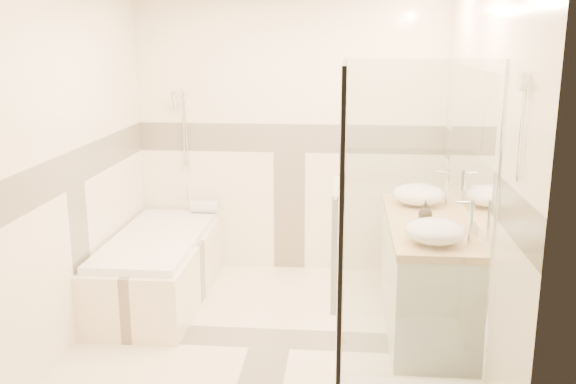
# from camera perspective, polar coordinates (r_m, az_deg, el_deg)

# --- Properties ---
(room) EXTENTS (2.82, 3.02, 2.52)m
(room) POSITION_cam_1_polar(r_m,az_deg,el_deg) (4.43, -0.85, 1.90)
(room) COLOR #F6E1C4
(room) RESTS_ON ground
(bathtub) EXTENTS (0.75, 1.70, 0.56)m
(bathtub) POSITION_cam_1_polar(r_m,az_deg,el_deg) (5.50, -11.44, -6.30)
(bathtub) COLOR #FBE7C9
(bathtub) RESTS_ON ground
(vanity) EXTENTS (0.58, 1.62, 0.85)m
(vanity) POSITION_cam_1_polar(r_m,az_deg,el_deg) (4.95, 12.04, -7.15)
(vanity) COLOR white
(vanity) RESTS_ON ground
(shower_enclosure) EXTENTS (0.96, 0.93, 2.04)m
(shower_enclosure) POSITION_cam_1_polar(r_m,az_deg,el_deg) (3.73, 9.82, -12.90)
(shower_enclosure) COLOR #FBE7C9
(shower_enclosure) RESTS_ON ground
(vessel_sink_near) EXTENTS (0.42, 0.42, 0.17)m
(vessel_sink_near) POSITION_cam_1_polar(r_m,az_deg,el_deg) (5.22, 11.54, -0.19)
(vessel_sink_near) COLOR white
(vessel_sink_near) RESTS_ON vanity
(vessel_sink_far) EXTENTS (0.39, 0.39, 0.16)m
(vessel_sink_far) POSITION_cam_1_polar(r_m,az_deg,el_deg) (4.28, 12.94, -3.42)
(vessel_sink_far) COLOR white
(vessel_sink_far) RESTS_ON vanity
(faucet_near) EXTENTS (0.12, 0.03, 0.28)m
(faucet_near) POSITION_cam_1_polar(r_m,az_deg,el_deg) (5.24, 13.93, 0.61)
(faucet_near) COLOR silver
(faucet_near) RESTS_ON vanity
(faucet_far) EXTENTS (0.12, 0.03, 0.29)m
(faucet_far) POSITION_cam_1_polar(r_m,az_deg,el_deg) (4.29, 15.86, -2.28)
(faucet_far) COLOR silver
(faucet_far) RESTS_ON vanity
(amenity_bottle_a) EXTENTS (0.07, 0.07, 0.14)m
(amenity_bottle_a) POSITION_cam_1_polar(r_m,az_deg,el_deg) (4.82, 12.08, -1.57)
(amenity_bottle_a) COLOR black
(amenity_bottle_a) RESTS_ON vanity
(amenity_bottle_b) EXTENTS (0.13, 0.13, 0.13)m
(amenity_bottle_b) POSITION_cam_1_polar(r_m,az_deg,el_deg) (4.79, 12.12, -1.70)
(amenity_bottle_b) COLOR black
(amenity_bottle_b) RESTS_ON vanity
(folded_towels) EXTENTS (0.17, 0.27, 0.08)m
(folded_towels) POSITION_cam_1_polar(r_m,az_deg,el_deg) (5.46, 11.26, -0.01)
(folded_towels) COLOR silver
(folded_towels) RESTS_ON vanity
(rolled_towel) EXTENTS (0.25, 0.11, 0.11)m
(rolled_towel) POSITION_cam_1_polar(r_m,az_deg,el_deg) (6.01, -7.43, -1.31)
(rolled_towel) COLOR silver
(rolled_towel) RESTS_ON bathtub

